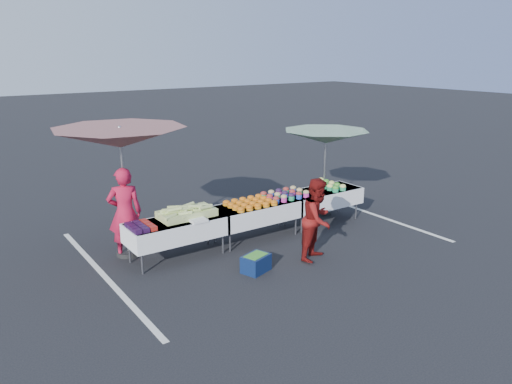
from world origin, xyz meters
TOP-DOWN VIEW (x-y plane):
  - ground at (0.00, 0.00)m, footprint 80.00×80.00m
  - stripe_left at (-3.20, 0.00)m, footprint 0.10×5.00m
  - stripe_right at (3.20, 0.00)m, footprint 0.10×5.00m
  - table_left at (-1.80, 0.00)m, footprint 1.86×0.81m
  - table_center at (0.00, 0.00)m, footprint 1.86×0.81m
  - table_right at (1.80, 0.00)m, footprint 1.86×0.81m
  - berry_punnets at (-2.51, -0.06)m, footprint 0.40×0.54m
  - corn_pile at (-1.56, 0.04)m, footprint 1.16×0.57m
  - plastic_bags at (-1.50, -0.30)m, footprint 0.30×0.25m
  - carrot_bowls at (-0.15, -0.01)m, footprint 0.95×0.69m
  - potato_cups at (0.75, 0.00)m, footprint 0.94×0.58m
  - bean_baskets at (2.06, 0.08)m, footprint 0.36×0.86m
  - vendor at (-2.54, 0.63)m, footprint 0.73×0.59m
  - customer at (0.34, -1.50)m, footprint 0.93×0.84m
  - umbrella_left at (-2.50, 0.68)m, footprint 2.92×2.92m
  - umbrella_right at (2.25, 0.42)m, footprint 2.42×2.42m
  - storage_bin at (-0.93, -1.33)m, footprint 0.56×0.48m

SIDE VIEW (x-z plane):
  - ground at x=0.00m, z-range 0.00..0.00m
  - stripe_left at x=-3.20m, z-range 0.00..0.00m
  - stripe_right at x=3.20m, z-range 0.00..0.00m
  - storage_bin at x=-0.93m, z-range 0.01..0.32m
  - table_left at x=-1.80m, z-range 0.21..0.96m
  - table_center at x=0.00m, z-range 0.21..0.96m
  - table_right at x=1.80m, z-range 0.21..0.96m
  - customer at x=0.34m, z-range 0.00..1.55m
  - plastic_bags at x=-1.50m, z-range 0.75..0.80m
  - berry_punnets at x=-2.51m, z-range 0.75..0.83m
  - carrot_bowls at x=-0.15m, z-range 0.75..0.85m
  - bean_baskets at x=2.06m, z-range 0.75..0.90m
  - potato_cups at x=0.75m, z-range 0.75..0.91m
  - corn_pile at x=-1.56m, z-range 0.71..0.97m
  - vendor at x=-2.54m, z-range 0.00..1.72m
  - umbrella_right at x=2.25m, z-range 0.83..2.86m
  - umbrella_left at x=-2.50m, z-range 1.01..3.48m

